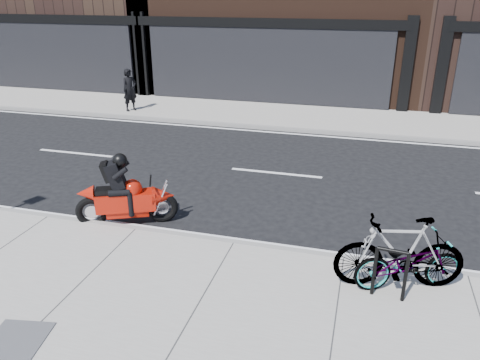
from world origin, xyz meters
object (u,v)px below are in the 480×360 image
(bike_rack, at_px, (390,269))
(bicycle_rear, at_px, (400,253))
(pedestrian, at_px, (130,90))
(motorcycle, at_px, (131,196))
(utility_grate, at_px, (17,339))
(bicycle_front, at_px, (409,262))

(bike_rack, distance_m, bicycle_rear, 0.38)
(pedestrian, bearing_deg, motorcycle, -119.57)
(bike_rack, relative_size, pedestrian, 0.53)
(utility_grate, bearing_deg, bicycle_rear, 28.34)
(bicycle_front, bearing_deg, bicycle_rear, 68.29)
(bicycle_rear, height_order, pedestrian, pedestrian)
(motorcycle, distance_m, pedestrian, 9.32)
(bicycle_front, xyz_separation_m, utility_grate, (-5.06, -2.65, -0.44))
(bicycle_front, relative_size, utility_grate, 2.29)
(bicycle_front, distance_m, bicycle_rear, 0.21)
(bicycle_front, xyz_separation_m, bicycle_rear, (-0.15, 0.00, 0.15))
(bike_rack, bearing_deg, bicycle_front, 50.61)
(bicycle_front, relative_size, motorcycle, 0.89)
(bicycle_front, height_order, pedestrian, pedestrian)
(bike_rack, bearing_deg, bicycle_rear, 69.48)
(bike_rack, bearing_deg, pedestrian, 134.12)
(motorcycle, bearing_deg, bicycle_front, -35.29)
(bike_rack, relative_size, utility_grate, 1.12)
(bicycle_front, bearing_deg, bike_rack, 118.90)
(motorcycle, height_order, pedestrian, pedestrian)
(bike_rack, height_order, utility_grate, bike_rack)
(bicycle_rear, height_order, motorcycle, motorcycle)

